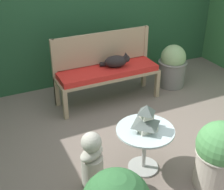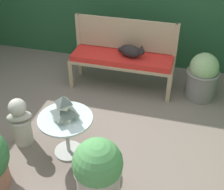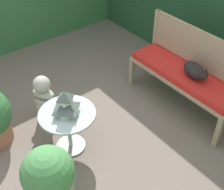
{
  "view_description": "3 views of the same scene",
  "coord_description": "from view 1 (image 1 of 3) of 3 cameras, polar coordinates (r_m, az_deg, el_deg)",
  "views": [
    {
      "loc": [
        -1.61,
        -2.61,
        2.35
      ],
      "look_at": [
        -0.19,
        0.42,
        0.5
      ],
      "focal_mm": 50.0,
      "sensor_mm": 36.0,
      "label": 1
    },
    {
      "loc": [
        0.96,
        -2.77,
        2.64
      ],
      "look_at": [
        0.15,
        0.27,
        0.41
      ],
      "focal_mm": 50.0,
      "sensor_mm": 36.0,
      "label": 2
    },
    {
      "loc": [
        1.95,
        -1.49,
        2.7
      ],
      "look_at": [
        -0.2,
        0.21,
        0.44
      ],
      "focal_mm": 50.0,
      "sensor_mm": 36.0,
      "label": 3
    }
  ],
  "objects": [
    {
      "name": "ground",
      "position": [
        3.86,
        5.21,
        -8.67
      ],
      "size": [
        30.0,
        30.0,
        0.0
      ],
      "primitive_type": "plane",
      "color": "#75665B"
    },
    {
      "name": "foliage_hedge_back",
      "position": [
        5.28,
        -7.02,
        15.32
      ],
      "size": [
        6.4,
        0.74,
        2.25
      ],
      "primitive_type": "cube",
      "color": "#234C2D",
      "rests_on": "ground"
    },
    {
      "name": "garden_bench",
      "position": [
        4.5,
        -0.72,
        3.91
      ],
      "size": [
        1.51,
        0.46,
        0.52
      ],
      "color": "tan",
      "rests_on": "ground"
    },
    {
      "name": "bench_backrest",
      "position": [
        4.57,
        -1.84,
        7.94
      ],
      "size": [
        1.51,
        0.06,
        1.0
      ],
      "color": "tan",
      "rests_on": "ground"
    },
    {
      "name": "cat",
      "position": [
        4.49,
        0.8,
        6.2
      ],
      "size": [
        0.41,
        0.27,
        0.21
      ],
      "rotation": [
        0.0,
        0.0,
        -0.23
      ],
      "color": "black",
      "rests_on": "garden_bench"
    },
    {
      "name": "patio_table",
      "position": [
        3.27,
        6.02,
        -7.83
      ],
      "size": [
        0.6,
        0.6,
        0.51
      ],
      "color": "#B7B7B2",
      "rests_on": "ground"
    },
    {
      "name": "pagoda_birdhouse",
      "position": [
        3.14,
        6.24,
        -4.44
      ],
      "size": [
        0.25,
        0.25,
        0.29
      ],
      "color": "silver",
      "rests_on": "patio_table"
    },
    {
      "name": "garden_bust",
      "position": [
        3.14,
        -3.68,
        -11.77
      ],
      "size": [
        0.33,
        0.27,
        0.62
      ],
      "rotation": [
        0.0,
        0.0,
        0.48
      ],
      "color": "#B7B2A3",
      "rests_on": "ground"
    },
    {
      "name": "potted_plant_path_edge",
      "position": [
        5.12,
        11.0,
        5.24
      ],
      "size": [
        0.46,
        0.46,
        0.69
      ],
      "color": "slate",
      "rests_on": "ground"
    },
    {
      "name": "potted_plant_bench_left",
      "position": [
        3.24,
        18.94,
        -10.3
      ],
      "size": [
        0.47,
        0.47,
        0.73
      ],
      "color": "#ADA393",
      "rests_on": "ground"
    }
  ]
}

